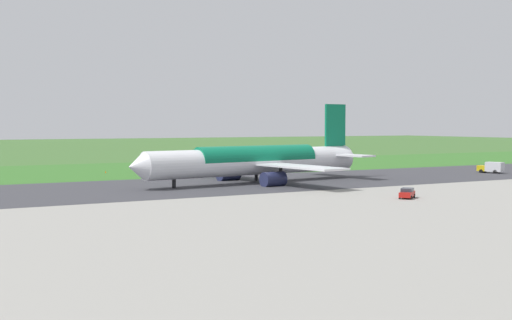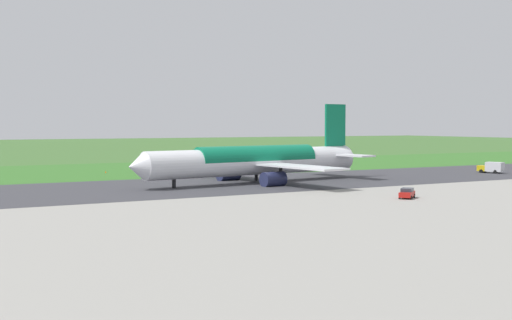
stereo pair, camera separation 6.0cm
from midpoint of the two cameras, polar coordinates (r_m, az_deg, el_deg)
name	(u,v)px [view 1 (the left image)]	position (r m, az deg, el deg)	size (l,w,h in m)	color
ground_plane	(224,184)	(121.10, -2.88, -2.21)	(800.00, 800.00, 0.00)	#3D662D
runway_asphalt	(224,184)	(121.09, -2.88, -2.20)	(600.00, 36.47, 0.06)	#38383D
apron_concrete	(450,229)	(73.02, 17.04, -5.93)	(440.00, 110.00, 0.05)	gray
grass_verge_foreground	(161,172)	(154.21, -8.55, -1.07)	(600.00, 80.00, 0.04)	#346B27
airliner_main	(258,161)	(124.05, 0.13, -0.06)	(54.07, 44.41, 15.88)	white
service_truck_baggage	(492,167)	(158.20, 20.47, -0.63)	(3.95, 6.21, 2.65)	gold
service_car_followme	(407,193)	(100.69, 13.45, -2.92)	(4.41, 4.01, 1.62)	#B21914
no_stopping_sign	(145,167)	(148.66, -10.03, -0.65)	(0.60, 0.10, 2.62)	slate
traffic_cone_orange	(106,172)	(153.22, -13.41, -1.05)	(0.40, 0.40, 0.55)	orange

